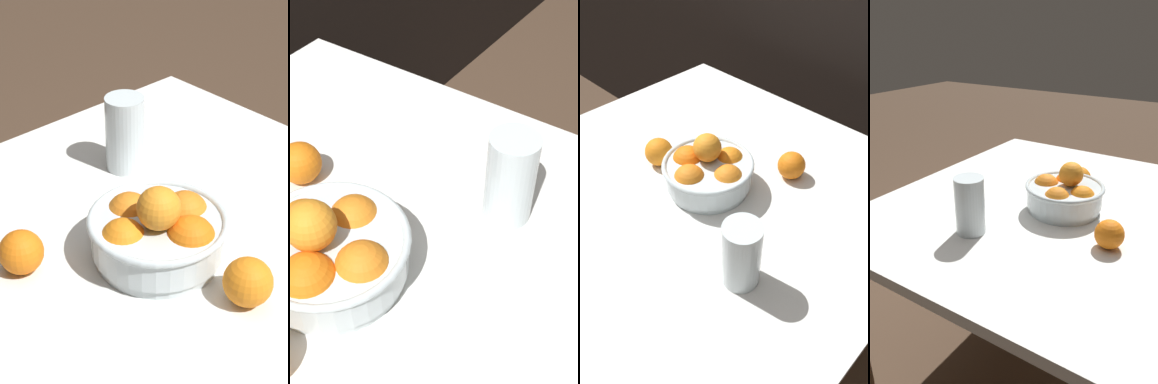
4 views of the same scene
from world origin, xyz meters
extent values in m
plane|color=#4C3828|center=(0.00, 0.00, 0.00)|extent=(12.00, 12.00, 0.00)
cube|color=white|center=(0.00, 0.00, 0.74)|extent=(1.06, 1.03, 0.03)
cylinder|color=#936B47|center=(-0.47, 0.46, 0.36)|extent=(0.05, 0.05, 0.73)
cylinder|color=silver|center=(0.03, 0.02, 0.76)|extent=(0.21, 0.21, 0.02)
cylinder|color=silver|center=(0.03, 0.02, 0.80)|extent=(0.22, 0.22, 0.06)
torus|color=silver|center=(0.03, 0.02, 0.83)|extent=(0.23, 0.23, 0.01)
sphere|color=orange|center=(0.09, 0.02, 0.81)|extent=(0.08, 0.08, 0.08)
sphere|color=orange|center=(0.04, 0.08, 0.81)|extent=(0.08, 0.08, 0.08)
sphere|color=orange|center=(-0.03, 0.00, 0.82)|extent=(0.08, 0.08, 0.08)
sphere|color=orange|center=(0.02, -0.05, 0.81)|extent=(0.08, 0.08, 0.08)
sphere|color=orange|center=(0.01, 0.03, 0.87)|extent=(0.07, 0.07, 0.07)
cylinder|color=#F4A314|center=(0.28, -0.13, 0.81)|extent=(0.07, 0.07, 0.10)
cylinder|color=silver|center=(0.28, -0.13, 0.83)|extent=(0.08, 0.08, 0.15)
sphere|color=orange|center=(0.15, 0.20, 0.79)|extent=(0.07, 0.07, 0.07)
sphere|color=orange|center=(-0.14, -0.01, 0.79)|extent=(0.08, 0.08, 0.08)
camera|label=1|loc=(-0.56, 0.59, 1.45)|focal=60.00mm
camera|label=2|loc=(-0.29, -0.37, 1.39)|focal=50.00mm
camera|label=3|loc=(0.56, -0.47, 1.41)|focal=35.00mm
camera|label=4|loc=(0.94, 0.43, 1.26)|focal=35.00mm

